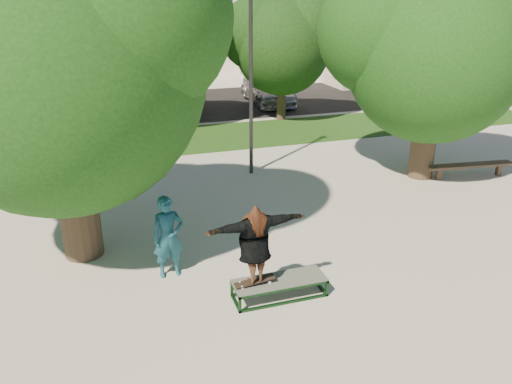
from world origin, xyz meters
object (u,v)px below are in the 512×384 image
object	(u,v)px
tree_right	(432,43)
grind_box	(279,288)
car_silver_b	(267,89)
tree_left	(51,51)
car_grey	(163,89)
lamppost	(251,75)
car_dark	(72,95)
bystander	(168,237)
bench	(470,166)

from	to	relation	value
tree_right	grind_box	world-z (taller)	tree_right
tree_right	car_silver_b	world-z (taller)	tree_right
tree_left	car_grey	bearing A→B (deg)	74.83
tree_left	grind_box	world-z (taller)	tree_left
grind_box	car_silver_b	size ratio (longest dim) A/B	0.37
car_silver_b	lamppost	bearing A→B (deg)	-109.93
car_dark	tree_left	bearing A→B (deg)	-91.58
bystander	grind_box	bearing A→B (deg)	-42.98
tree_left	bench	bearing A→B (deg)	6.56
bystander	bench	bearing A→B (deg)	11.39
bystander	car_dark	distance (m)	16.80
lamppost	car_dark	world-z (taller)	lamppost
car_dark	car_grey	world-z (taller)	car_grey
tree_right	bystander	xyz separation A→B (m)	(-8.42, -3.56, -3.22)
lamppost	car_silver_b	world-z (taller)	lamppost
tree_left	car_silver_b	distance (m)	17.35
tree_left	lamppost	world-z (taller)	tree_left
tree_right	bystander	bearing A→B (deg)	-157.08
tree_left	lamppost	size ratio (longest dim) A/B	1.16
tree_right	car_grey	size ratio (longest dim) A/B	1.10
car_dark	tree_right	bearing A→B (deg)	-54.00
bench	car_dark	size ratio (longest dim) A/B	0.58
car_dark	car_silver_b	world-z (taller)	car_dark
car_silver_b	tree_left	bearing A→B (deg)	-121.64
grind_box	car_dark	xyz separation A→B (m)	(-3.97, 18.13, 0.63)
tree_right	bench	distance (m)	4.07
lamppost	bystander	xyz separation A→B (m)	(-3.50, -5.47, -2.28)
grind_box	car_silver_b	world-z (taller)	car_silver_b
tree_left	tree_right	bearing A→B (deg)	11.03
bystander	bench	size ratio (longest dim) A/B	0.60
bench	tree_left	bearing A→B (deg)	-166.45
grind_box	tree_left	bearing A→B (deg)	140.40
bench	tree_right	bearing A→B (deg)	164.00
grind_box	lamppost	bearing A→B (deg)	76.76
bench	car_silver_b	bearing A→B (deg)	107.25
car_dark	car_silver_b	xyz separation A→B (m)	(9.72, -1.00, -0.11)
lamppost	car_silver_b	bearing A→B (deg)	67.98
lamppost	grind_box	xyz separation A→B (m)	(-1.63, -6.93, -2.96)
tree_left	tree_right	xyz separation A→B (m)	(10.21, 1.99, -0.33)
car_silver_b	car_grey	bearing A→B (deg)	170.00
bench	car_dark	distance (m)	18.27
tree_right	car_dark	xyz separation A→B (m)	(-10.51, 13.11, -3.28)
car_dark	grind_box	bearing A→B (deg)	-80.40
tree_right	grind_box	bearing A→B (deg)	-142.53
grind_box	bystander	world-z (taller)	bystander
bystander	tree_left	bearing A→B (deg)	133.84
bench	bystander	bearing A→B (deg)	-156.65
tree_left	grind_box	xyz separation A→B (m)	(3.66, -3.03, -4.23)
grind_box	car_dark	bearing A→B (deg)	102.34
bench	car_dark	xyz separation A→B (m)	(-12.03, 13.75, 0.45)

